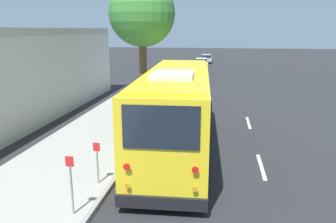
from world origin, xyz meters
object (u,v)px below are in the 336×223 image
Objects in this scene: shuttle_bus at (177,107)px; parked_sedan_white at (201,64)px; parked_sedan_tan at (197,76)px; parked_sedan_silver at (206,59)px; street_tree at (142,9)px; sign_post_near at (71,185)px; parked_sedan_maroon at (191,90)px; sign_post_far at (97,162)px; parked_sedan_black at (201,69)px; fire_hydrant at (155,102)px.

shuttle_bus is 2.32× the size of parked_sedan_white.
parked_sedan_tan is 19.50m from parked_sedan_silver.
street_tree is 4.86× the size of sign_post_near.
parked_sedan_maroon is 7.44m from parked_sedan_tan.
parked_sedan_white is 0.56× the size of street_tree.
shuttle_bus reaches higher than parked_sedan_white.
street_tree is at bearing 3.31° from sign_post_far.
parked_sedan_maroon is 13.62m from parked_sedan_black.
shuttle_bus is at bearing -161.68° from fire_hydrant.
parked_sedan_maroon is at bearing -6.46° from sign_post_far.
parked_sedan_maroon is 1.05× the size of parked_sedan_silver.
sign_post_near is (-5.53, 2.07, -0.90)m from shuttle_bus.
parked_sedan_black is at bearing 178.10° from parked_sedan_white.
street_tree is at bearing 164.74° from parked_sedan_maroon.
parked_sedan_black is 30.44m from sign_post_near.
parked_sedan_tan is 6.18m from parked_sedan_black.
parked_sedan_maroon is 3.37× the size of sign_post_far.
shuttle_bus reaches higher than sign_post_far.
parked_sedan_maroon is 26.94m from parked_sedan_silver.
parked_sedan_white is 1.03× the size of parked_sedan_silver.
shuttle_bus is 2.38× the size of parked_sedan_tan.
parked_sedan_maroon is 5.70× the size of fire_hydrant.
sign_post_near is (-30.39, 1.64, 0.39)m from parked_sedan_black.
parked_sedan_tan is 12.08m from parked_sedan_white.
shuttle_bus is 1.30× the size of street_tree.
shuttle_bus reaches higher than sign_post_near.
sign_post_near reaches higher than sign_post_far.
shuttle_bus is 6.31× the size of sign_post_near.
sign_post_far is 1.69× the size of fire_hydrant.
parked_sedan_silver reaches higher than fire_hydrant.
street_tree is 11.86m from sign_post_near.
street_tree is (-13.48, 2.18, 5.44)m from parked_sedan_tan.
sign_post_near is at bearing -177.26° from street_tree.
sign_post_far is at bearing 176.61° from parked_sedan_silver.
parked_sedan_silver is at bearing -3.39° from fire_hydrant.
sign_post_near reaches higher than parked_sedan_black.
parked_sedan_maroon reaches higher than parked_sedan_silver.
fire_hydrant is at bearing 171.50° from parked_sedan_white.
shuttle_bus is 18.73m from parked_sedan_tan.
fire_hydrant is (-23.98, 1.50, -0.05)m from parked_sedan_white.
sign_post_far is at bearing 175.01° from parked_sedan_black.
shuttle_bus is 12.89× the size of fire_hydrant.
parked_sedan_silver is 31.45m from fire_hydrant.
parked_sedan_white is 34.44m from sign_post_far.
sign_post_near is at bearing -179.20° from fire_hydrant.
parked_sedan_black reaches higher than fire_hydrant.
parked_sedan_black is (13.62, 0.05, 0.01)m from parked_sedan_maroon.
parked_sedan_tan is 2.65× the size of sign_post_near.
sign_post_near is at bearing 176.71° from parked_sedan_silver.
street_tree is (-25.56, 1.84, 5.44)m from parked_sedan_white.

